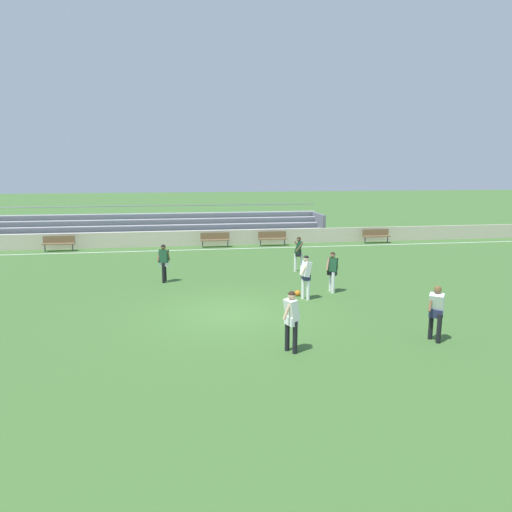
{
  "coord_description": "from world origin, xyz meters",
  "views": [
    {
      "loc": [
        -1.4,
        -15.08,
        4.88
      ],
      "look_at": [
        1.49,
        3.39,
        1.3
      ],
      "focal_mm": 32.51,
      "sensor_mm": 36.0,
      "label": 1
    }
  ],
  "objects_px": {
    "bench_far_left": "(272,237)",
    "player_white_pressing_high": "(436,308)",
    "bench_centre_sideline": "(215,238)",
    "player_dark_deep_cover": "(164,260)",
    "player_dark_on_ball": "(332,268)",
    "soccer_ball": "(297,293)",
    "player_white_trailing_run": "(291,316)",
    "bench_far_right": "(59,242)",
    "player_white_dropping_back": "(306,273)",
    "player_dark_overlapping": "(299,251)",
    "bleacher_stand": "(148,227)",
    "bench_near_wall_gap": "(376,235)"
  },
  "relations": [
    {
      "from": "bench_centre_sideline",
      "to": "player_dark_deep_cover",
      "type": "bearing_deg",
      "value": -107.86
    },
    {
      "from": "bleacher_stand",
      "to": "player_white_trailing_run",
      "type": "height_order",
      "value": "bleacher_stand"
    },
    {
      "from": "player_dark_deep_cover",
      "to": "soccer_ball",
      "type": "relative_size",
      "value": 7.52
    },
    {
      "from": "player_dark_deep_cover",
      "to": "bleacher_stand",
      "type": "bearing_deg",
      "value": 97.1
    },
    {
      "from": "bench_near_wall_gap",
      "to": "player_white_trailing_run",
      "type": "relative_size",
      "value": 1.07
    },
    {
      "from": "bench_far_right",
      "to": "player_white_dropping_back",
      "type": "distance_m",
      "value": 16.98
    },
    {
      "from": "bench_far_left",
      "to": "soccer_ball",
      "type": "height_order",
      "value": "bench_far_left"
    },
    {
      "from": "bench_near_wall_gap",
      "to": "player_white_trailing_run",
      "type": "bearing_deg",
      "value": -119.64
    },
    {
      "from": "player_white_trailing_run",
      "to": "player_white_pressing_high",
      "type": "xyz_separation_m",
      "value": [
        4.23,
        0.15,
        -0.04
      ]
    },
    {
      "from": "player_white_dropping_back",
      "to": "bench_far_right",
      "type": "bearing_deg",
      "value": 134.04
    },
    {
      "from": "player_dark_overlapping",
      "to": "soccer_ball",
      "type": "relative_size",
      "value": 7.58
    },
    {
      "from": "bleacher_stand",
      "to": "bench_near_wall_gap",
      "type": "height_order",
      "value": "bleacher_stand"
    },
    {
      "from": "player_white_pressing_high",
      "to": "player_dark_deep_cover",
      "type": "height_order",
      "value": "player_dark_deep_cover"
    },
    {
      "from": "bench_far_right",
      "to": "player_white_pressing_high",
      "type": "bearing_deg",
      "value": -49.71
    },
    {
      "from": "bench_far_left",
      "to": "player_dark_overlapping",
      "type": "height_order",
      "value": "player_dark_overlapping"
    },
    {
      "from": "player_white_dropping_back",
      "to": "player_white_trailing_run",
      "type": "distance_m",
      "value": 5.15
    },
    {
      "from": "player_white_pressing_high",
      "to": "bench_far_left",
      "type": "bearing_deg",
      "value": 94.92
    },
    {
      "from": "bench_near_wall_gap",
      "to": "bench_centre_sideline",
      "type": "height_order",
      "value": "same"
    },
    {
      "from": "player_dark_deep_cover",
      "to": "player_white_trailing_run",
      "type": "bearing_deg",
      "value": -66.49
    },
    {
      "from": "bleacher_stand",
      "to": "bench_far_left",
      "type": "distance_m",
      "value": 8.59
    },
    {
      "from": "player_dark_on_ball",
      "to": "player_white_pressing_high",
      "type": "distance_m",
      "value": 5.67
    },
    {
      "from": "bench_far_left",
      "to": "player_dark_on_ball",
      "type": "height_order",
      "value": "player_dark_on_ball"
    },
    {
      "from": "bleacher_stand",
      "to": "bench_centre_sideline",
      "type": "relative_size",
      "value": 13.3
    },
    {
      "from": "bench_far_left",
      "to": "player_dark_overlapping",
      "type": "xyz_separation_m",
      "value": [
        -0.18,
        -7.49,
        0.45
      ]
    },
    {
      "from": "bench_far_left",
      "to": "bench_near_wall_gap",
      "type": "distance_m",
      "value": 6.93
    },
    {
      "from": "player_dark_on_ball",
      "to": "player_white_pressing_high",
      "type": "height_order",
      "value": "player_dark_on_ball"
    },
    {
      "from": "soccer_ball",
      "to": "bench_far_left",
      "type": "bearing_deg",
      "value": 83.84
    },
    {
      "from": "player_dark_on_ball",
      "to": "player_dark_deep_cover",
      "type": "relative_size",
      "value": 0.99
    },
    {
      "from": "player_dark_on_ball",
      "to": "player_dark_overlapping",
      "type": "xyz_separation_m",
      "value": [
        -0.39,
        3.89,
        0.03
      ]
    },
    {
      "from": "bench_far_left",
      "to": "player_white_pressing_high",
      "type": "relative_size",
      "value": 1.1
    },
    {
      "from": "player_dark_on_ball",
      "to": "player_white_dropping_back",
      "type": "xyz_separation_m",
      "value": [
        -1.29,
        -0.82,
        0.04
      ]
    },
    {
      "from": "bench_near_wall_gap",
      "to": "player_white_dropping_back",
      "type": "height_order",
      "value": "player_white_dropping_back"
    },
    {
      "from": "player_white_dropping_back",
      "to": "soccer_ball",
      "type": "distance_m",
      "value": 1.04
    },
    {
      "from": "bench_far_left",
      "to": "player_dark_deep_cover",
      "type": "bearing_deg",
      "value": -126.54
    },
    {
      "from": "bench_far_left",
      "to": "player_dark_on_ball",
      "type": "bearing_deg",
      "value": -88.94
    },
    {
      "from": "bench_far_right",
      "to": "player_white_trailing_run",
      "type": "height_order",
      "value": "player_white_trailing_run"
    },
    {
      "from": "player_dark_on_ball",
      "to": "player_dark_deep_cover",
      "type": "bearing_deg",
      "value": 157.78
    },
    {
      "from": "bench_centre_sideline",
      "to": "player_dark_on_ball",
      "type": "xyz_separation_m",
      "value": [
        3.84,
        -11.38,
        0.42
      ]
    },
    {
      "from": "bench_centre_sideline",
      "to": "bench_near_wall_gap",
      "type": "bearing_deg",
      "value": 0.0
    },
    {
      "from": "player_white_dropping_back",
      "to": "soccer_ball",
      "type": "relative_size",
      "value": 7.65
    },
    {
      "from": "soccer_ball",
      "to": "player_dark_on_ball",
      "type": "bearing_deg",
      "value": 12.45
    },
    {
      "from": "soccer_ball",
      "to": "player_dark_overlapping",
      "type": "bearing_deg",
      "value": 75.58
    },
    {
      "from": "bench_centre_sideline",
      "to": "player_dark_deep_cover",
      "type": "xyz_separation_m",
      "value": [
        -2.79,
        -8.67,
        0.44
      ]
    },
    {
      "from": "bench_far_right",
      "to": "soccer_ball",
      "type": "bearing_deg",
      "value": -45.22
    },
    {
      "from": "bench_far_right",
      "to": "player_dark_deep_cover",
      "type": "height_order",
      "value": "player_dark_deep_cover"
    },
    {
      "from": "bench_near_wall_gap",
      "to": "soccer_ball",
      "type": "relative_size",
      "value": 8.18
    },
    {
      "from": "player_dark_overlapping",
      "to": "player_white_pressing_high",
      "type": "distance_m",
      "value": 9.56
    },
    {
      "from": "bench_centre_sideline",
      "to": "soccer_ball",
      "type": "xyz_separation_m",
      "value": [
        2.37,
        -11.71,
        -0.44
      ]
    },
    {
      "from": "player_white_pressing_high",
      "to": "player_dark_deep_cover",
      "type": "xyz_separation_m",
      "value": [
        -7.88,
        8.24,
        0.02
      ]
    },
    {
      "from": "player_dark_on_ball",
      "to": "player_dark_deep_cover",
      "type": "height_order",
      "value": "player_dark_deep_cover"
    }
  ]
}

